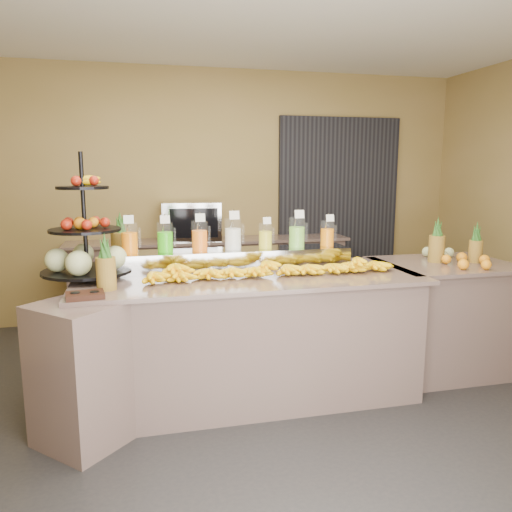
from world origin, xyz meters
name	(u,v)px	position (x,y,z in m)	size (l,w,h in m)	color
ground	(259,412)	(0.00, 0.00, 0.00)	(6.00, 6.00, 0.00)	black
room_envelope	(258,147)	(0.19, 0.79, 1.88)	(6.04, 5.02, 2.82)	olive
buffet_counter	(235,339)	(-0.12, 0.26, 0.47)	(2.75, 1.25, 0.93)	gray
right_counter	(442,316)	(1.70, 0.40, 0.47)	(1.08, 0.88, 0.93)	gray
back_ledge	(211,280)	(0.00, 2.25, 0.47)	(3.10, 0.55, 0.93)	gray
pitcher_tray	(233,259)	(-0.07, 0.58, 1.01)	(1.85, 0.30, 0.15)	gray
juice_pitcher_orange_a	(130,240)	(-0.85, 0.58, 1.18)	(0.12, 0.13, 0.30)	silver
juice_pitcher_green	(165,239)	(-0.59, 0.58, 1.18)	(0.12, 0.13, 0.29)	silver
juice_pitcher_orange_b	(200,238)	(-0.33, 0.58, 1.18)	(0.12, 0.13, 0.30)	silver
juice_pitcher_milk	(233,236)	(-0.07, 0.58, 1.19)	(0.13, 0.14, 0.32)	silver
juice_pitcher_lemon	(265,237)	(0.19, 0.58, 1.17)	(0.11, 0.11, 0.26)	silver
juice_pitcher_lime	(297,234)	(0.45, 0.58, 1.19)	(0.13, 0.13, 0.31)	silver
juice_pitcher_orange_c	(327,235)	(0.71, 0.58, 1.17)	(0.11, 0.12, 0.27)	silver
banana_heap	(270,268)	(0.14, 0.26, 0.99)	(1.89, 0.17, 0.16)	#FFB50C
fruit_stand	(92,246)	(-1.11, 0.49, 1.16)	(0.76, 0.76, 0.89)	black
condiment_caddy	(85,295)	(-1.11, -0.10, 0.95)	(0.22, 0.17, 0.03)	black
pineapple_left_a	(106,269)	(-0.99, 0.08, 1.07)	(0.12, 0.12, 0.37)	brown
pineapple_left_b	(121,247)	(-0.92, 0.81, 1.10)	(0.15, 0.15, 0.44)	brown
right_fruit_pile	(461,256)	(1.77, 0.31, 1.00)	(0.42, 0.40, 0.22)	brown
oven_warmer	(192,221)	(-0.20, 2.25, 1.14)	(0.62, 0.44, 0.41)	gray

